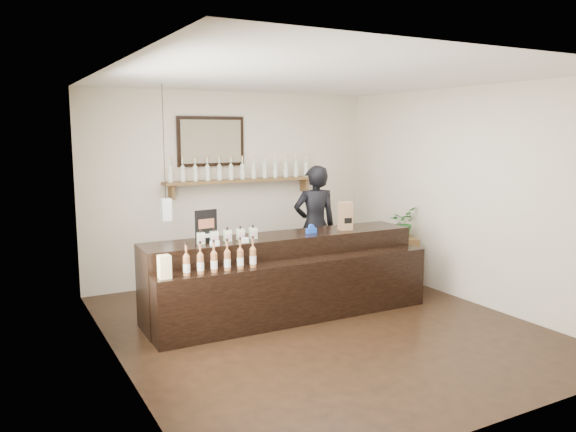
# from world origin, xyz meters

# --- Properties ---
(ground) EXTENTS (5.00, 5.00, 0.00)m
(ground) POSITION_xyz_m (0.00, 0.00, 0.00)
(ground) COLOR black
(ground) RESTS_ON ground
(room_shell) EXTENTS (5.00, 5.00, 5.00)m
(room_shell) POSITION_xyz_m (0.00, 0.00, 1.70)
(room_shell) COLOR beige
(room_shell) RESTS_ON ground
(back_wall_decor) EXTENTS (2.66, 0.96, 1.69)m
(back_wall_decor) POSITION_xyz_m (-0.14, 2.37, 1.75)
(back_wall_decor) COLOR brown
(back_wall_decor) RESTS_ON ground
(counter) EXTENTS (3.47, 0.97, 1.13)m
(counter) POSITION_xyz_m (-0.13, 0.57, 0.45)
(counter) COLOR black
(counter) RESTS_ON ground
(promo_sign) EXTENTS (0.27, 0.05, 0.38)m
(promo_sign) POSITION_xyz_m (-1.11, 0.69, 1.16)
(promo_sign) COLOR black
(promo_sign) RESTS_ON counter
(paper_bag) EXTENTS (0.19, 0.16, 0.36)m
(paper_bag) POSITION_xyz_m (0.76, 0.62, 1.15)
(paper_bag) COLOR #8F6745
(paper_bag) RESTS_ON counter
(tape_dispenser) EXTENTS (0.14, 0.06, 0.11)m
(tape_dispenser) POSITION_xyz_m (0.25, 0.63, 1.01)
(tape_dispenser) COLOR #1A43BA
(tape_dispenser) RESTS_ON counter
(side_cabinet) EXTENTS (0.50, 0.58, 0.71)m
(side_cabinet) POSITION_xyz_m (2.00, 0.97, 0.35)
(side_cabinet) COLOR brown
(side_cabinet) RESTS_ON ground
(potted_plant) EXTENTS (0.51, 0.50, 0.43)m
(potted_plant) POSITION_xyz_m (2.00, 0.97, 0.92)
(potted_plant) COLOR #296628
(potted_plant) RESTS_ON side_cabinet
(shopkeeper) EXTENTS (0.80, 0.61, 1.98)m
(shopkeeper) POSITION_xyz_m (0.87, 1.55, 0.99)
(shopkeeper) COLOR black
(shopkeeper) RESTS_ON ground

